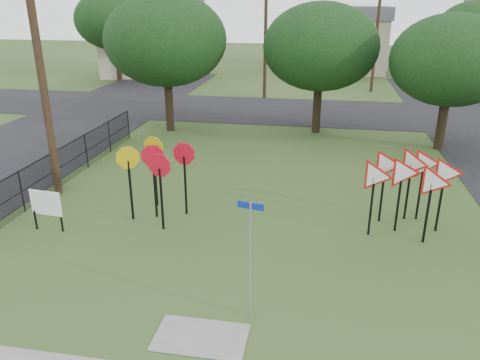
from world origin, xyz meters
name	(u,v)px	position (x,y,z in m)	size (l,w,h in m)	color
ground	(224,277)	(0.00, 0.00, 0.00)	(140.00, 140.00, 0.00)	#2C481B
street_left	(31,145)	(-12.00, 10.00, 0.01)	(8.00, 50.00, 0.02)	black
street_far	(287,111)	(0.00, 20.00, 0.01)	(60.00, 8.00, 0.02)	black
curb_pad	(201,337)	(0.00, -2.40, 0.01)	(2.00, 1.20, 0.02)	gray
street_name_sign	(250,253)	(0.93, -1.47, 1.65)	(0.59, 0.14, 2.87)	#999BA1
stop_sign_cluster	(156,164)	(-2.90, 3.25, 1.88)	(2.38, 1.91, 2.54)	black
yield_sign_cluster	(410,174)	(5.06, 3.81, 1.84)	(3.21, 2.07, 2.51)	black
info_board	(46,204)	(-5.99, 1.67, 0.90)	(1.07, 0.15, 1.34)	black
utility_pole_main	(39,51)	(-7.24, 4.50, 5.21)	(3.55, 0.33, 10.00)	#38281A
far_pole_a	(266,33)	(-2.00, 24.00, 4.60)	(1.40, 0.24, 9.00)	#38281A
far_pole_b	(377,34)	(6.00, 28.00, 4.35)	(1.40, 0.24, 8.50)	#38281A
far_pole_c	(181,27)	(-10.00, 30.00, 4.60)	(1.40, 0.24, 9.00)	#38281A
fence_run	(73,159)	(-7.60, 6.25, 0.78)	(0.05, 11.55, 1.50)	black
house_left	(153,35)	(-14.00, 34.00, 3.65)	(10.58, 8.88, 7.20)	#B4AB91
house_mid	(344,38)	(4.00, 40.00, 3.15)	(8.40, 8.40, 6.20)	#B4AB91
tree_near_left	(166,40)	(-6.00, 14.00, 4.86)	(6.40, 6.40, 7.27)	black
tree_near_mid	(321,47)	(2.00, 15.00, 4.54)	(6.00, 6.00, 6.80)	black
tree_near_right	(452,60)	(8.00, 13.00, 4.22)	(5.60, 5.60, 6.33)	black
tree_far_left	(114,20)	(-16.00, 30.00, 5.17)	(6.80, 6.80, 7.73)	black
tree_far_right	(474,30)	(14.00, 32.00, 4.54)	(6.00, 6.00, 6.80)	black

